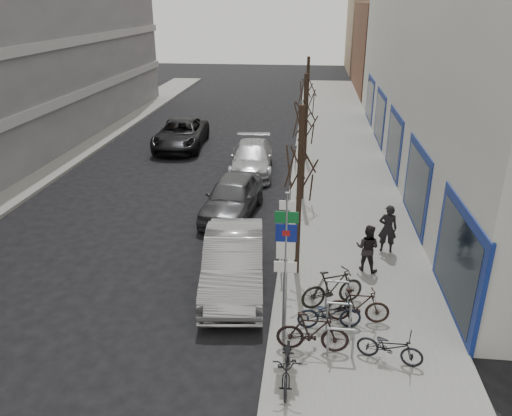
% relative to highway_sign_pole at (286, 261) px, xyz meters
% --- Properties ---
extents(ground, '(120.00, 120.00, 0.00)m').
position_rel_highway_sign_pole_xyz_m(ground, '(-2.40, 0.01, -2.46)').
color(ground, black).
rests_on(ground, ground).
extents(sidewalk_east, '(5.00, 70.00, 0.15)m').
position_rel_highway_sign_pole_xyz_m(sidewalk_east, '(2.10, 10.01, -2.38)').
color(sidewalk_east, slate).
rests_on(sidewalk_east, ground).
extents(sidewalk_west, '(3.00, 70.00, 0.15)m').
position_rel_highway_sign_pole_xyz_m(sidewalk_west, '(-13.40, 10.01, -2.38)').
color(sidewalk_west, slate).
rests_on(sidewalk_west, ground).
extents(brick_building_far, '(12.00, 14.00, 8.00)m').
position_rel_highway_sign_pole_xyz_m(brick_building_far, '(10.60, 40.01, 1.54)').
color(brick_building_far, brown).
rests_on(brick_building_far, ground).
extents(tan_building_far, '(13.00, 12.00, 9.00)m').
position_rel_highway_sign_pole_xyz_m(tan_building_far, '(11.10, 55.01, 2.04)').
color(tan_building_far, '#937A5B').
rests_on(tan_building_far, ground).
extents(highway_sign_pole, '(0.55, 0.10, 4.20)m').
position_rel_highway_sign_pole_xyz_m(highway_sign_pole, '(0.00, 0.00, 0.00)').
color(highway_sign_pole, gray).
rests_on(highway_sign_pole, ground).
extents(bike_rack, '(0.66, 2.26, 0.83)m').
position_rel_highway_sign_pole_xyz_m(bike_rack, '(1.40, 0.61, -1.80)').
color(bike_rack, gray).
rests_on(bike_rack, sidewalk_east).
extents(tree_near, '(1.80, 1.80, 5.50)m').
position_rel_highway_sign_pole_xyz_m(tree_near, '(0.20, 3.51, 1.65)').
color(tree_near, black).
rests_on(tree_near, ground).
extents(tree_mid, '(1.80, 1.80, 5.50)m').
position_rel_highway_sign_pole_xyz_m(tree_mid, '(0.20, 10.01, 1.65)').
color(tree_mid, black).
rests_on(tree_mid, ground).
extents(tree_far, '(1.80, 1.80, 5.50)m').
position_rel_highway_sign_pole_xyz_m(tree_far, '(0.20, 16.51, 1.65)').
color(tree_far, black).
rests_on(tree_far, ground).
extents(meter_front, '(0.10, 0.08, 1.27)m').
position_rel_highway_sign_pole_xyz_m(meter_front, '(-0.25, 3.01, -1.54)').
color(meter_front, gray).
rests_on(meter_front, sidewalk_east).
extents(meter_mid, '(0.10, 0.08, 1.27)m').
position_rel_highway_sign_pole_xyz_m(meter_mid, '(-0.25, 8.51, -1.54)').
color(meter_mid, gray).
rests_on(meter_mid, sidewalk_east).
extents(meter_back, '(0.10, 0.08, 1.27)m').
position_rel_highway_sign_pole_xyz_m(meter_back, '(-0.25, 14.01, -1.54)').
color(meter_back, gray).
rests_on(meter_back, sidewalk_east).
extents(bike_near_left, '(0.55, 1.78, 1.09)m').
position_rel_highway_sign_pole_xyz_m(bike_near_left, '(0.17, -1.47, -1.77)').
color(bike_near_left, black).
rests_on(bike_near_left, sidewalk_east).
extents(bike_near_right, '(1.82, 0.56, 1.10)m').
position_rel_highway_sign_pole_xyz_m(bike_near_right, '(0.72, -0.32, -1.76)').
color(bike_near_right, black).
rests_on(bike_near_right, sidewalk_east).
extents(bike_mid_curb, '(1.75, 0.74, 1.04)m').
position_rel_highway_sign_pole_xyz_m(bike_mid_curb, '(1.16, 0.68, -1.79)').
color(bike_mid_curb, black).
rests_on(bike_mid_curb, sidewalk_east).
extents(bike_mid_inner, '(1.97, 1.31, 1.16)m').
position_rel_highway_sign_pole_xyz_m(bike_mid_inner, '(1.26, 1.75, -1.73)').
color(bike_mid_inner, black).
rests_on(bike_mid_inner, sidewalk_east).
extents(bike_far_curb, '(1.65, 0.88, 0.96)m').
position_rel_highway_sign_pole_xyz_m(bike_far_curb, '(2.57, -0.51, -1.83)').
color(bike_far_curb, black).
rests_on(bike_far_curb, sidewalk_east).
extents(bike_far_inner, '(1.70, 0.51, 1.03)m').
position_rel_highway_sign_pole_xyz_m(bike_far_inner, '(1.93, 1.02, -1.79)').
color(bike_far_inner, black).
rests_on(bike_far_inner, sidewalk_east).
extents(parked_car_front, '(2.32, 5.24, 1.67)m').
position_rel_highway_sign_pole_xyz_m(parked_car_front, '(-1.70, 2.70, -1.62)').
color(parked_car_front, '#9C9BA0').
rests_on(parked_car_front, ground).
extents(parked_car_mid, '(2.39, 4.89, 1.61)m').
position_rel_highway_sign_pole_xyz_m(parked_car_mid, '(-2.60, 8.22, -1.66)').
color(parked_car_mid, '#45464A').
rests_on(parked_car_mid, ground).
extents(parked_car_back, '(2.45, 5.32, 1.51)m').
position_rel_highway_sign_pole_xyz_m(parked_car_back, '(-2.48, 13.78, -1.70)').
color(parked_car_back, '#ACADB2').
rests_on(parked_car_back, ground).
extents(lane_car, '(3.00, 5.98, 1.62)m').
position_rel_highway_sign_pole_xyz_m(lane_car, '(-7.24, 17.98, -1.65)').
color(lane_car, black).
rests_on(lane_car, ground).
extents(pedestrian_near, '(0.66, 0.46, 1.72)m').
position_rel_highway_sign_pole_xyz_m(pedestrian_near, '(3.22, 5.31, -1.45)').
color(pedestrian_near, black).
rests_on(pedestrian_near, sidewalk_east).
extents(pedestrian_far, '(0.69, 0.59, 1.59)m').
position_rel_highway_sign_pole_xyz_m(pedestrian_far, '(2.42, 3.91, -1.51)').
color(pedestrian_far, black).
rests_on(pedestrian_far, sidewalk_east).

